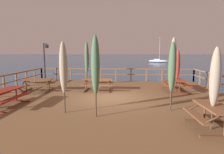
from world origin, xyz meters
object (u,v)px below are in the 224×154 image
at_px(patio_umbrella_tall_back_left, 215,78).
at_px(patio_umbrella_short_mid, 63,68).
at_px(patio_umbrella_tall_mid_left, 177,65).
at_px(patio_umbrella_tall_back_right, 95,66).
at_px(picnic_table_mid_centre, 176,82).
at_px(lamp_post_hooked, 45,56).
at_px(picnic_table_back_right, 98,82).
at_px(patio_umbrella_short_back, 87,57).
at_px(picnic_table_mid_right, 38,82).
at_px(patio_umbrella_tall_mid_right, 172,67).
at_px(picnic_table_front_right, 4,94).
at_px(patio_umbrella_short_front, 173,61).
at_px(picnic_table_mid_left, 214,112).
at_px(sailboat_distant, 158,61).

relative_size(patio_umbrella_tall_back_left, patio_umbrella_short_mid, 0.91).
height_order(patio_umbrella_tall_mid_left, patio_umbrella_tall_back_right, patio_umbrella_tall_back_right).
xyz_separation_m(picnic_table_mid_centre, lamp_post_hooked, (-9.79, 3.10, 1.55)).
distance_m(patio_umbrella_short_mid, patio_umbrella_tall_back_right, 1.38).
bearing_deg(picnic_table_back_right, patio_umbrella_short_back, 118.18).
bearing_deg(picnic_table_back_right, picnic_table_mid_centre, 3.00).
distance_m(patio_umbrella_short_back, patio_umbrella_tall_back_left, 9.53).
height_order(picnic_table_mid_centre, patio_umbrella_tall_back_left, patio_umbrella_tall_back_left).
xyz_separation_m(picnic_table_mid_right, patio_umbrella_tall_mid_right, (7.44, -3.48, 1.27)).
distance_m(patio_umbrella_short_back, patio_umbrella_tall_back_right, 7.03).
bearing_deg(picnic_table_front_right, patio_umbrella_tall_mid_left, 24.23).
bearing_deg(patio_umbrella_short_front, patio_umbrella_tall_back_left, -81.74).
bearing_deg(patio_umbrella_short_back, picnic_table_mid_centre, -16.42).
bearing_deg(patio_umbrella_short_front, picnic_table_mid_left, -80.41).
bearing_deg(sailboat_distant, lamp_post_hooked, -111.77).
height_order(patio_umbrella_short_front, patio_umbrella_short_back, patio_umbrella_short_back).
relative_size(picnic_table_back_right, patio_umbrella_short_front, 0.61).
relative_size(picnic_table_mid_left, patio_umbrella_short_front, 0.52).
distance_m(picnic_table_front_right, patio_umbrella_short_mid, 3.34).
bearing_deg(patio_umbrella_short_mid, patio_umbrella_short_front, 21.97).
distance_m(picnic_table_back_right, patio_umbrella_short_front, 4.95).
height_order(picnic_table_mid_right, picnic_table_mid_left, same).
xyz_separation_m(patio_umbrella_tall_mid_left, patio_umbrella_short_mid, (-5.71, -4.60, 0.17)).
bearing_deg(patio_umbrella_tall_back_left, picnic_table_mid_left, 18.99).
distance_m(patio_umbrella_tall_back_left, sailboat_distant, 52.45).
bearing_deg(patio_umbrella_tall_back_right, sailboat_distant, 77.12).
bearing_deg(patio_umbrella_tall_mid_left, sailboat_distant, 81.02).
xyz_separation_m(patio_umbrella_tall_mid_right, patio_umbrella_short_mid, (-4.36, -0.60, -0.00)).
height_order(picnic_table_mid_centre, picnic_table_mid_left, same).
distance_m(picnic_table_mid_right, patio_umbrella_tall_mid_left, 8.88).
height_order(picnic_table_front_right, patio_umbrella_tall_back_left, patio_umbrella_tall_back_left).
bearing_deg(picnic_table_mid_right, patio_umbrella_short_front, -15.53).
distance_m(patio_umbrella_tall_mid_right, lamp_post_hooked, 11.11).
height_order(patio_umbrella_short_front, patio_umbrella_short_mid, patio_umbrella_short_front).
bearing_deg(patio_umbrella_short_front, patio_umbrella_tall_mid_left, 69.91).
height_order(picnic_table_back_right, lamp_post_hooked, lamp_post_hooked).
xyz_separation_m(picnic_table_mid_right, patio_umbrella_tall_mid_left, (8.80, 0.53, 1.10)).
bearing_deg(patio_umbrella_short_back, patio_umbrella_short_front, -41.72).
height_order(picnic_table_back_right, picnic_table_mid_left, same).
xyz_separation_m(picnic_table_back_right, patio_umbrella_tall_mid_right, (3.65, -3.82, 1.27)).
xyz_separation_m(picnic_table_front_right, picnic_table_mid_right, (-0.07, 3.40, -0.01)).
distance_m(picnic_table_mid_right, patio_umbrella_short_back, 3.90).
xyz_separation_m(patio_umbrella_short_front, patio_umbrella_short_mid, (-4.72, -1.91, -0.18)).
xyz_separation_m(picnic_table_back_right, picnic_table_mid_left, (4.54, -5.66, -0.01)).
xyz_separation_m(picnic_table_front_right, lamp_post_hooked, (-1.10, 7.10, 1.55)).
relative_size(picnic_table_mid_left, patio_umbrella_tall_mid_right, 0.57).
relative_size(patio_umbrella_short_front, patio_umbrella_tall_mid_right, 1.10).
bearing_deg(picnic_table_mid_centre, patio_umbrella_tall_back_left, -94.66).
distance_m(picnic_table_mid_centre, picnic_table_mid_left, 5.93).
bearing_deg(patio_umbrella_tall_back_right, picnic_table_back_right, 97.35).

